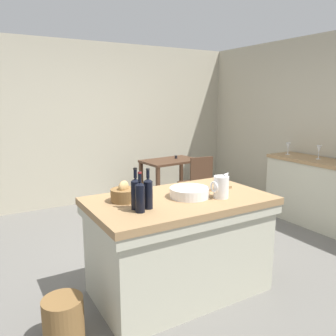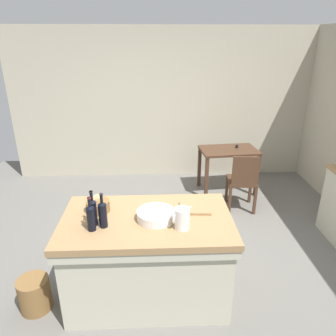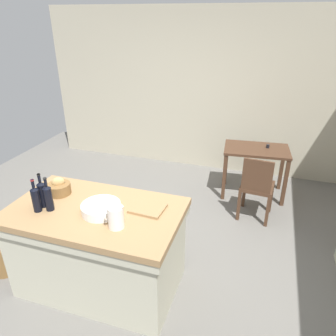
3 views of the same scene
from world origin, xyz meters
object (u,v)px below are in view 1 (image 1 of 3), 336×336
at_px(writing_desk, 170,167).
at_px(wine_bottle_dark, 148,192).
at_px(wine_bottle_amber, 136,193).
at_px(wine_glass_left, 319,150).
at_px(wine_bottle_green, 140,196).
at_px(wooden_chair, 197,183).
at_px(bread_basket, 124,194).
at_px(side_cabinet, 313,191).
at_px(cutting_board, 212,186).
at_px(pitcher, 221,187).
at_px(wine_glass_middle, 288,146).
at_px(island_table, 179,241).
at_px(wash_bowl, 189,192).
at_px(wicker_hamper, 63,320).

bearing_deg(writing_desk, wine_bottle_dark, -124.16).
distance_m(wine_bottle_amber, wine_glass_left, 3.08).
bearing_deg(wine_bottle_green, wooden_chair, 45.12).
bearing_deg(writing_desk, bread_basket, -128.83).
distance_m(side_cabinet, cutting_board, 2.15).
distance_m(pitcher, wine_bottle_amber, 0.77).
bearing_deg(wine_glass_middle, bread_basket, -164.02).
height_order(writing_desk, wooden_chair, wooden_chair).
bearing_deg(island_table, bread_basket, 162.52).
distance_m(wash_bowl, wine_bottle_green, 0.57).
relative_size(wooden_chair, wine_bottle_green, 2.86).
xyz_separation_m(wine_bottle_dark, wicker_hamper, (-0.70, -0.01, -0.84)).
distance_m(cutting_board, wine_glass_left, 2.14).
height_order(side_cabinet, wash_bowl, wash_bowl).
distance_m(bread_basket, wine_bottle_dark, 0.29).
bearing_deg(pitcher, wine_glass_middle, 28.03).
bearing_deg(bread_basket, wine_bottle_amber, -90.09).
xyz_separation_m(wash_bowl, wicker_hamper, (-1.15, -0.12, -0.75)).
relative_size(writing_desk, wine_glass_middle, 5.46).
relative_size(pitcher, wine_glass_middle, 1.33).
relative_size(wine_bottle_dark, wine_glass_left, 1.70).
height_order(side_cabinet, wine_bottle_green, wine_bottle_green).
bearing_deg(island_table, side_cabinet, 11.94).
bearing_deg(bread_basket, side_cabinet, 7.45).
bearing_deg(wine_bottle_amber, pitcher, -6.61).
bearing_deg(wash_bowl, wine_bottle_dark, -167.43).
distance_m(side_cabinet, wine_bottle_dark, 3.02).
bearing_deg(wash_bowl, wine_bottle_amber, -173.03).
relative_size(cutting_board, wine_bottle_dark, 0.91).
bearing_deg(wine_bottle_amber, wine_bottle_green, -91.91).
height_order(island_table, writing_desk, island_table).
xyz_separation_m(side_cabinet, pitcher, (-2.22, -0.71, 0.52)).
bearing_deg(side_cabinet, wicker_hamper, -169.37).
relative_size(writing_desk, wine_bottle_dark, 2.98).
bearing_deg(wooden_chair, wine_bottle_green, -134.88).
xyz_separation_m(wine_glass_left, wicker_hamper, (-3.62, -0.66, -0.87)).
relative_size(writing_desk, wicker_hamper, 2.88).
bearing_deg(island_table, wine_glass_middle, 21.61).
distance_m(wooden_chair, wine_bottle_amber, 2.56).
distance_m(wash_bowl, wine_glass_middle, 2.63).
bearing_deg(wine_bottle_dark, island_table, 18.87).
xyz_separation_m(pitcher, cutting_board, (0.15, 0.32, -0.09)).
bearing_deg(pitcher, side_cabinet, 17.82).
distance_m(side_cabinet, bread_basket, 3.04).
relative_size(cutting_board, wine_glass_middle, 1.66).
distance_m(wash_bowl, wicker_hamper, 1.38).
xyz_separation_m(wine_bottle_dark, wine_glass_middle, (2.88, 1.12, 0.02)).
xyz_separation_m(island_table, cutting_board, (0.46, 0.14, 0.42)).
bearing_deg(wicker_hamper, cutting_board, 10.41).
xyz_separation_m(island_table, wicker_hamper, (-1.07, -0.14, -0.31)).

